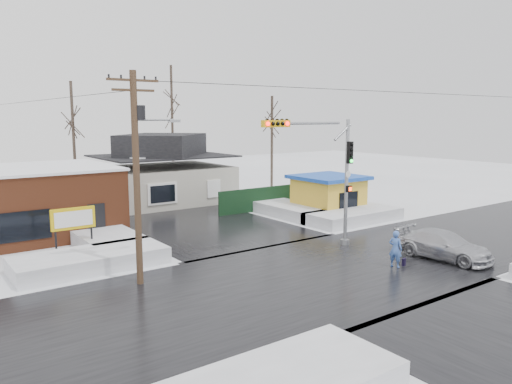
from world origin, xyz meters
TOP-DOWN VIEW (x-y plane):
  - ground at (0.00, 0.00)m, footprint 120.00×120.00m
  - road_ns at (0.00, 0.00)m, footprint 10.00×120.00m
  - road_ew at (0.00, 0.00)m, footprint 120.00×10.00m
  - snowbank_nw at (-9.00, 7.00)m, footprint 7.00×3.00m
  - snowbank_ne at (9.00, 7.00)m, footprint 7.00×3.00m
  - snowbank_nside_w at (-7.00, 12.00)m, footprint 3.00×8.00m
  - snowbank_nside_e at (7.00, 12.00)m, footprint 3.00×8.00m
  - traffic_signal at (2.43, 2.97)m, footprint 6.05×0.68m
  - utility_pole at (-7.93, 3.50)m, footprint 3.15×0.44m
  - brick_building at (-11.00, 15.99)m, footprint 12.20×8.20m
  - marquee_sign at (-9.00, 9.49)m, footprint 2.20×0.21m
  - house at (2.00, 22.00)m, footprint 10.40×8.40m
  - kiosk at (9.50, 9.99)m, footprint 4.60×4.60m
  - fence at (6.50, 14.00)m, footprint 8.00×0.12m
  - tree_far_left at (-4.00, 26.00)m, footprint 3.00×3.00m
  - tree_far_mid at (6.00, 28.00)m, footprint 3.00×3.00m
  - tree_far_right at (12.00, 20.00)m, footprint 3.00×3.00m
  - pedestrian at (2.80, -1.43)m, footprint 0.59×0.74m
  - car at (5.92, -1.96)m, footprint 2.42×5.01m
  - shopping_bag at (3.35, -1.53)m, footprint 0.30×0.21m

SIDE VIEW (x-z plane):
  - ground at x=0.00m, z-range 0.00..0.00m
  - road_ns at x=0.00m, z-range 0.00..0.02m
  - road_ew at x=0.00m, z-range 0.00..0.02m
  - shopping_bag at x=3.35m, z-range 0.00..0.35m
  - snowbank_nw at x=-9.00m, z-range 0.00..0.80m
  - snowbank_ne at x=9.00m, z-range 0.00..0.80m
  - snowbank_nside_w at x=-7.00m, z-range 0.00..0.80m
  - snowbank_nside_e at x=7.00m, z-range 0.00..0.80m
  - car at x=5.92m, z-range 0.00..1.41m
  - pedestrian at x=2.80m, z-range 0.00..1.78m
  - fence at x=6.50m, z-range 0.00..1.80m
  - kiosk at x=9.50m, z-range 0.03..2.90m
  - marquee_sign at x=-9.00m, z-range 0.65..3.20m
  - brick_building at x=-11.00m, z-range 0.01..4.14m
  - house at x=2.00m, z-range -0.26..5.50m
  - traffic_signal at x=2.43m, z-range 1.04..8.04m
  - utility_pole at x=-7.93m, z-range 0.61..9.61m
  - tree_far_right at x=12.00m, z-range 2.66..11.66m
  - tree_far_left at x=-4.00m, z-range 2.95..12.95m
  - tree_far_mid at x=6.00m, z-range 3.54..15.54m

